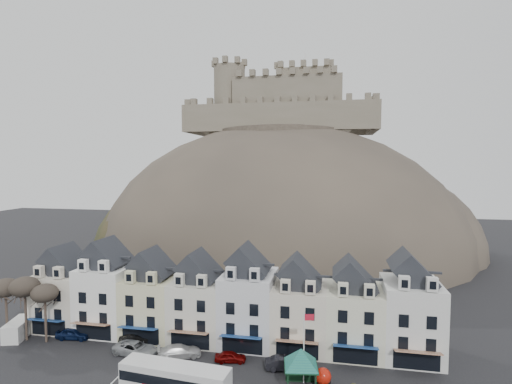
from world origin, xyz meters
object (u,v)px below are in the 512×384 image
at_px(car_black, 136,339).
at_px(car_white, 179,351).
at_px(bus, 175,379).
at_px(flagpole, 305,343).
at_px(car_maroon, 230,357).
at_px(car_charcoal, 285,363).
at_px(bus_shelter, 301,358).
at_px(car_silver, 136,349).
at_px(car_navy, 74,333).
at_px(red_buoy, 323,378).
at_px(white_van, 19,329).

relative_size(car_black, car_white, 0.83).
distance_m(bus, car_white, 8.26).
relative_size(flagpole, car_white, 1.49).
bearing_deg(car_black, car_maroon, -122.69).
relative_size(car_white, car_charcoal, 1.15).
distance_m(bus, car_maroon, 8.79).
bearing_deg(car_charcoal, bus_shelter, -161.20).
relative_size(car_silver, car_maroon, 1.49).
distance_m(bus, car_navy, 21.11).
height_order(car_navy, car_black, car_navy).
bearing_deg(car_silver, car_black, 35.75).
relative_size(flagpole, car_charcoal, 1.72).
xyz_separation_m(red_buoy, car_navy, (-33.43, 5.47, -0.31)).
distance_m(flagpole, car_maroon, 10.24).
height_order(white_van, car_maroon, white_van).
bearing_deg(car_white, car_charcoal, -116.54).
relative_size(bus_shelter, car_black, 1.57).
distance_m(bus, flagpole, 13.97).
xyz_separation_m(bus, car_navy, (-18.65, 9.83, -1.02)).
xyz_separation_m(car_white, car_maroon, (6.41, 0.11, -0.13)).
xyz_separation_m(bus_shelter, car_navy, (-31.15, 6.14, -2.63)).
xyz_separation_m(car_navy, car_maroon, (22.41, -1.96, -0.15)).
xyz_separation_m(red_buoy, flagpole, (-1.99, 0.60, 3.39)).
bearing_deg(flagpole, bus, -158.83).
relative_size(white_van, car_navy, 1.21).
bearing_deg(white_van, car_white, -19.25).
relative_size(car_maroon, car_charcoal, 0.82).
distance_m(red_buoy, car_charcoal, 5.29).
xyz_separation_m(white_van, car_silver, (18.08, -1.56, -0.39)).
xyz_separation_m(bus, flagpole, (12.79, 4.95, 2.69)).
distance_m(car_black, car_maroon, 13.44).
relative_size(red_buoy, white_van, 0.39).
xyz_separation_m(car_maroon, car_charcoal, (6.64, -0.54, 0.12)).
bearing_deg(white_van, bus_shelter, -24.13).
relative_size(car_navy, car_silver, 0.82).
height_order(bus, bus_shelter, bus_shelter).
relative_size(car_navy, car_charcoal, 1.00).
distance_m(car_navy, car_maroon, 22.50).
height_order(white_van, car_charcoal, white_van).
height_order(red_buoy, car_white, red_buoy).
relative_size(bus, car_maroon, 3.15).
relative_size(car_silver, car_white, 1.06).
bearing_deg(bus_shelter, car_maroon, 145.95).
bearing_deg(flagpole, red_buoy, -16.71).
bearing_deg(bus, car_charcoal, 40.73).
distance_m(car_black, car_silver, 2.81).
xyz_separation_m(red_buoy, car_charcoal, (-4.37, 2.97, -0.34)).
bearing_deg(car_navy, white_van, 90.86).
relative_size(bus_shelter, white_van, 1.23).
xyz_separation_m(bus, car_maroon, (3.76, 7.86, -1.16)).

